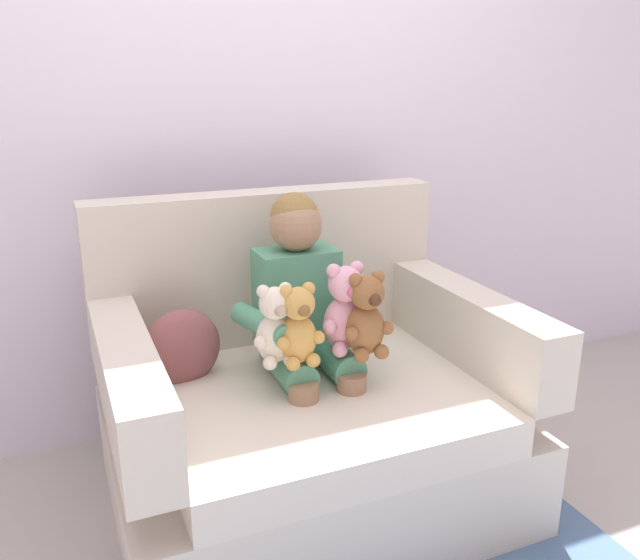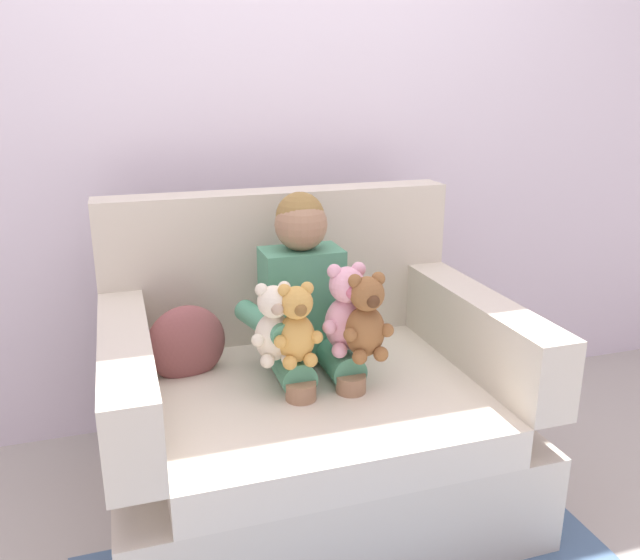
{
  "view_description": "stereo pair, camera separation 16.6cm",
  "coord_description": "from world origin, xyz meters",
  "views": [
    {
      "loc": [
        -0.7,
        -1.74,
        1.38
      ],
      "look_at": [
        0.01,
        -0.05,
        0.8
      ],
      "focal_mm": 36.28,
      "sensor_mm": 36.0,
      "label": 1
    },
    {
      "loc": [
        -0.55,
        -1.79,
        1.38
      ],
      "look_at": [
        0.01,
        -0.05,
        0.8
      ],
      "focal_mm": 36.28,
      "sensor_mm": 36.0,
      "label": 2
    }
  ],
  "objects": [
    {
      "name": "plush_brown",
      "position": [
        0.14,
        -0.11,
        0.68
      ],
      "size": [
        0.16,
        0.13,
        0.27
      ],
      "rotation": [
        0.0,
        0.0,
        -0.29
      ],
      "color": "brown",
      "rests_on": "armchair"
    },
    {
      "name": "plush_pink",
      "position": [
        0.1,
        -0.05,
        0.69
      ],
      "size": [
        0.17,
        0.14,
        0.29
      ],
      "rotation": [
        0.0,
        0.0,
        0.29
      ],
      "color": "#EAA8BC",
      "rests_on": "armchair"
    },
    {
      "name": "back_wall",
      "position": [
        0.0,
        0.73,
        1.3
      ],
      "size": [
        6.0,
        0.1,
        2.6
      ],
      "primitive_type": "cube",
      "color": "silver",
      "rests_on": "ground"
    },
    {
      "name": "plush_cream",
      "position": [
        -0.13,
        -0.06,
        0.67
      ],
      "size": [
        0.15,
        0.12,
        0.25
      ],
      "rotation": [
        0.0,
        0.0,
        0.16
      ],
      "color": "silver",
      "rests_on": "armchair"
    },
    {
      "name": "armchair",
      "position": [
        0.0,
        0.04,
        0.31
      ],
      "size": [
        1.26,
        0.97,
        0.99
      ],
      "color": "beige",
      "rests_on": "ground"
    },
    {
      "name": "seated_child",
      "position": [
        0.01,
        0.08,
        0.66
      ],
      "size": [
        0.45,
        0.39,
        0.82
      ],
      "rotation": [
        0.0,
        0.0,
        -0.07
      ],
      "color": "#4C9370",
      "rests_on": "armchair"
    },
    {
      "name": "ground_plane",
      "position": [
        0.0,
        0.0,
        0.0
      ],
      "size": [
        8.0,
        8.0,
        0.0
      ],
      "primitive_type": "plane",
      "color": "#ADA89E"
    },
    {
      "name": "throw_pillow",
      "position": [
        -0.37,
        0.18,
        0.55
      ],
      "size": [
        0.28,
        0.16,
        0.26
      ],
      "primitive_type": "ellipsoid",
      "rotation": [
        0.0,
        0.0,
        0.16
      ],
      "color": "#8C4C4C",
      "rests_on": "armchair"
    },
    {
      "name": "plush_honey",
      "position": [
        -0.07,
        -0.09,
        0.67
      ],
      "size": [
        0.15,
        0.12,
        0.25
      ],
      "rotation": [
        0.0,
        0.0,
        -0.08
      ],
      "color": "gold",
      "rests_on": "armchair"
    }
  ]
}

